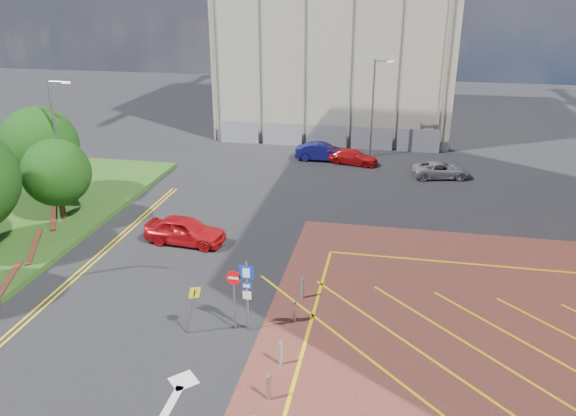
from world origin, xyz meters
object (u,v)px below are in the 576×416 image
(car_blue_back, at_px, (322,152))
(car_silver_back, at_px, (441,170))
(lamp_back, at_px, (374,105))
(car_red_back, at_px, (353,157))
(warning_sign, at_px, (192,304))
(car_red_left, at_px, (185,230))
(tree_c, at_px, (56,173))
(sign_cluster, at_px, (242,289))
(lamp_left_far, at_px, (58,139))
(tree_d, at_px, (39,146))

(car_blue_back, relative_size, car_silver_back, 1.01)
(lamp_back, distance_m, car_red_back, 4.72)
(warning_sign, relative_size, car_red_left, 0.49)
(tree_c, relative_size, sign_cluster, 1.53)
(warning_sign, xyz_separation_m, car_blue_back, (1.81, 25.72, -0.71))
(warning_sign, bearing_deg, lamp_back, 78.38)
(lamp_back, distance_m, car_blue_back, 5.69)
(sign_cluster, relative_size, car_silver_back, 0.74)
(lamp_left_far, xyz_separation_m, warning_sign, (12.80, -11.71, -3.23))
(car_red_left, bearing_deg, sign_cluster, -139.76)
(tree_d, height_order, lamp_back, lamp_back)
(warning_sign, xyz_separation_m, car_red_back, (4.41, 25.20, -0.84))
(tree_c, height_order, lamp_back, lamp_back)
(tree_d, height_order, car_blue_back, tree_d)
(lamp_left_far, xyz_separation_m, car_red_left, (9.28, -3.35, -3.88))
(tree_c, xyz_separation_m, warning_sign, (11.88, -9.71, -1.76))
(tree_d, distance_m, car_blue_back, 21.39)
(sign_cluster, distance_m, car_silver_back, 24.15)
(tree_c, distance_m, tree_d, 4.30)
(car_red_back, distance_m, car_silver_back, 7.11)
(car_blue_back, bearing_deg, tree_c, 138.78)
(lamp_back, bearing_deg, tree_c, -134.32)
(tree_d, relative_size, car_blue_back, 1.40)
(tree_c, bearing_deg, sign_cluster, -33.16)
(lamp_back, bearing_deg, warning_sign, -101.62)
(tree_d, height_order, car_silver_back, tree_d)
(tree_c, relative_size, warning_sign, 2.18)
(car_silver_back, bearing_deg, car_red_left, 122.75)
(sign_cluster, bearing_deg, tree_d, 144.42)
(car_silver_back, bearing_deg, car_blue_back, 61.48)
(car_silver_back, bearing_deg, warning_sign, 141.99)
(sign_cluster, xyz_separation_m, car_blue_back, (-0.11, 25.02, -1.24))
(lamp_left_far, bearing_deg, car_red_left, -19.87)
(lamp_back, height_order, sign_cluster, lamp_back)
(warning_sign, height_order, car_silver_back, warning_sign)
(warning_sign, xyz_separation_m, car_silver_back, (11.16, 22.97, -0.83))
(car_blue_back, height_order, car_red_back, car_blue_back)
(sign_cluster, xyz_separation_m, warning_sign, (-1.92, -0.70, -0.52))
(lamp_left_far, relative_size, car_red_back, 1.99)
(sign_cluster, distance_m, warning_sign, 2.11)
(car_red_left, xyz_separation_m, car_red_back, (7.93, 16.84, -0.19))
(warning_sign, xyz_separation_m, car_red_left, (-3.52, 8.36, -0.65))
(lamp_left_far, bearing_deg, warning_sign, -42.46)
(tree_d, distance_m, car_red_left, 12.55)
(tree_c, bearing_deg, car_red_left, -9.20)
(tree_c, xyz_separation_m, car_silver_back, (23.04, 13.25, -2.60))
(lamp_back, height_order, car_red_back, lamp_back)
(car_red_left, bearing_deg, lamp_back, -20.61)
(car_red_left, distance_m, car_blue_back, 18.16)
(car_red_back, bearing_deg, tree_c, 145.58)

